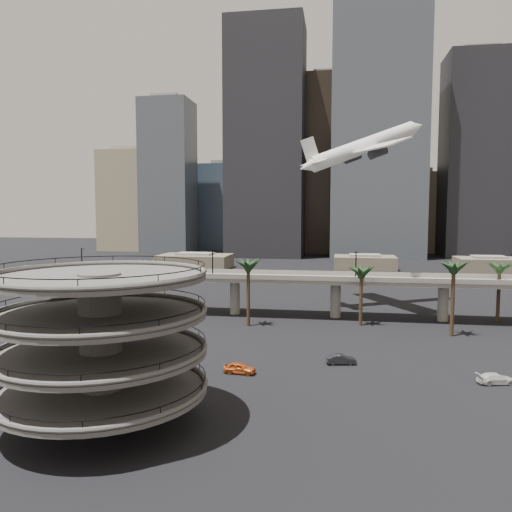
% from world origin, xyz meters
% --- Properties ---
extents(ground, '(700.00, 700.00, 0.00)m').
position_xyz_m(ground, '(0.00, 0.00, 0.00)').
color(ground, black).
rests_on(ground, ground).
extents(parking_ramp, '(22.20, 22.20, 17.35)m').
position_xyz_m(parking_ramp, '(-13.00, -4.00, 9.84)').
color(parking_ramp, '#4F4D4A').
rests_on(parking_ramp, ground).
extents(overpass, '(130.00, 9.30, 14.70)m').
position_xyz_m(overpass, '(0.00, 55.00, 7.34)').
color(overpass, gray).
rests_on(overpass, ground).
extents(palm_trees, '(76.40, 18.40, 14.00)m').
position_xyz_m(palm_trees, '(11.58, 47.18, 11.30)').
color(palm_trees, '#43331C').
rests_on(palm_trees, ground).
extents(low_buildings, '(135.00, 27.50, 6.80)m').
position_xyz_m(low_buildings, '(6.89, 142.30, 2.86)').
color(low_buildings, '#625948').
rests_on(low_buildings, ground).
extents(skyline, '(269.00, 86.00, 128.69)m').
position_xyz_m(skyline, '(15.11, 217.08, 47.09)').
color(skyline, gray).
rests_on(skyline, ground).
extents(airborne_jet, '(31.02, 29.22, 14.78)m').
position_xyz_m(airborne_jet, '(16.88, 68.33, 37.58)').
color(airborne_jet, white).
rests_on(airborne_jet, ground).
extents(car_a, '(4.70, 2.30, 1.54)m').
position_xyz_m(car_a, '(-2.00, 14.94, 0.77)').
color(car_a, '#C8561C').
rests_on(car_a, ground).
extents(car_b, '(4.64, 2.36, 1.46)m').
position_xyz_m(car_b, '(12.04, 21.52, 0.73)').
color(car_b, black).
rests_on(car_b, ground).
extents(car_c, '(5.18, 3.04, 1.41)m').
position_xyz_m(car_c, '(32.06, 16.26, 0.70)').
color(car_c, silver).
rests_on(car_c, ground).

